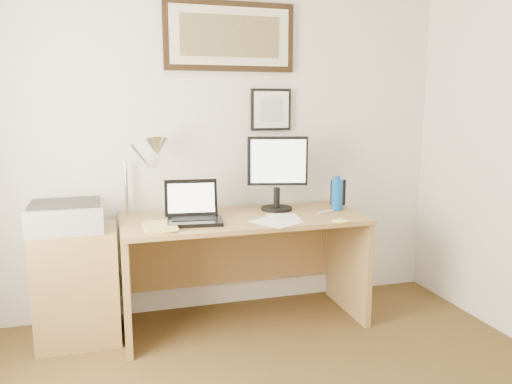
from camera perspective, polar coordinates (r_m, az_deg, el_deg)
name	(u,v)px	position (r m, az deg, el deg)	size (l,w,h in m)	color
wall_back	(209,138)	(3.58, -5.34, 6.13)	(3.50, 0.02, 2.50)	silver
side_cabinet	(78,285)	(3.39, -19.70, -9.99)	(0.50, 0.40, 0.73)	olive
water_bottle	(337,195)	(3.55, 9.25, -0.32)	(0.08, 0.08, 0.22)	#0D52B3
bottle_cap	(338,178)	(3.53, 9.30, 1.60)	(0.04, 0.04, 0.02)	#0D52B3
speaker	(338,192)	(3.74, 9.36, -0.04)	(0.08, 0.07, 0.19)	black
paper_sheet_a	(273,222)	(3.17, 1.99, -3.49)	(0.19, 0.28, 0.00)	white
paper_sheet_b	(284,218)	(3.27, 3.25, -3.01)	(0.20, 0.29, 0.00)	white
sticky_pad	(341,221)	(3.22, 9.66, -3.27)	(0.09, 0.09, 0.01)	#FFF878
marker_pen	(326,212)	(3.47, 7.96, -2.24)	(0.02, 0.02, 0.14)	white
book	(143,228)	(3.06, -12.80, -4.03)	(0.20, 0.27, 0.02)	#D7C965
desk	(240,247)	(3.47, -1.79, -6.32)	(1.60, 0.70, 0.75)	olive
laptop	(193,213)	(3.20, -7.16, -2.37)	(0.36, 0.33, 0.26)	black
lcd_monitor	(277,169)	(3.48, 2.46, 2.59)	(0.42, 0.22, 0.52)	black
printer	(66,216)	(3.24, -20.89, -2.61)	(0.44, 0.34, 0.18)	#A1A1A3
desk_lamp	(154,151)	(3.34, -11.61, 4.62)	(0.29, 0.27, 0.53)	silver
picture_large	(230,36)	(3.60, -2.99, 17.34)	(0.92, 0.04, 0.47)	black
picture_small	(271,110)	(3.66, 1.72, 9.39)	(0.30, 0.03, 0.30)	black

